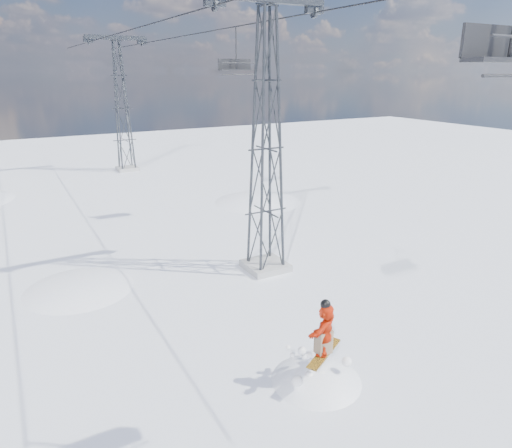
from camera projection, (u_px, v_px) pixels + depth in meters
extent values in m
plane|color=white|center=(375.00, 368.00, 13.90)|extent=(120.00, 120.00, 0.00)
sphere|color=white|center=(99.00, 436.00, 21.39)|extent=(16.00, 16.00, 16.00)
sphere|color=white|center=(257.00, 322.00, 34.60)|extent=(20.00, 20.00, 20.00)
cube|color=#999999|center=(265.00, 266.00, 20.85)|extent=(1.80, 1.80, 0.30)
cube|color=#303338|center=(314.00, 7.00, 18.39)|extent=(0.80, 0.25, 0.50)
cube|color=#999999|center=(128.00, 169.00, 41.55)|extent=(1.80, 1.80, 0.30)
cube|color=#303338|center=(116.00, 38.00, 38.02)|extent=(5.00, 0.35, 0.35)
cube|color=#303338|center=(88.00, 39.00, 37.07)|extent=(0.80, 0.25, 0.50)
cube|color=#303338|center=(142.00, 41.00, 39.10)|extent=(0.80, 0.25, 0.50)
cylinder|color=black|center=(132.00, 29.00, 25.95)|extent=(0.06, 51.00, 0.06)
cylinder|color=black|center=(203.00, 32.00, 27.98)|extent=(0.06, 51.00, 0.06)
sphere|color=white|center=(314.00, 428.00, 13.91)|extent=(4.40, 4.40, 4.40)
cube|color=#B97E18|center=(324.00, 353.00, 12.76)|extent=(1.54, 0.99, 0.15)
imported|color=red|center=(325.00, 329.00, 12.51)|extent=(1.45, 1.10, 1.52)
cube|color=#77624A|center=(325.00, 342.00, 12.64)|extent=(0.53, 0.49, 0.70)
sphere|color=black|center=(327.00, 305.00, 12.27)|extent=(0.28, 0.28, 0.28)
cube|color=black|center=(509.00, 60.00, 7.48)|extent=(1.89, 0.43, 0.08)
cube|color=black|center=(500.00, 42.00, 7.56)|extent=(1.89, 0.06, 0.52)
cylinder|color=black|center=(236.00, 48.00, 24.64)|extent=(0.08, 0.08, 2.18)
cube|color=black|center=(236.00, 70.00, 24.99)|extent=(1.98, 0.45, 0.08)
cube|color=black|center=(235.00, 64.00, 25.08)|extent=(1.98, 0.06, 0.55)
cylinder|color=black|center=(238.00, 75.00, 24.87)|extent=(1.98, 0.06, 0.06)
cylinder|color=black|center=(239.00, 63.00, 24.63)|extent=(1.98, 0.05, 0.05)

